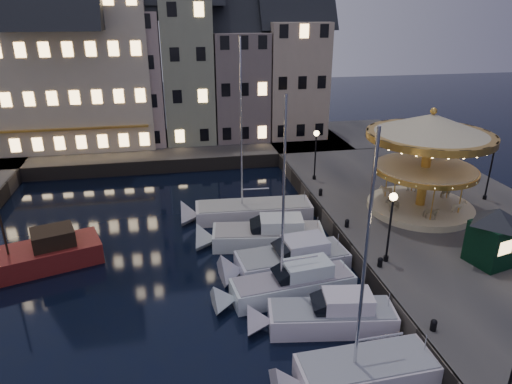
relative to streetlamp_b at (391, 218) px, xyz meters
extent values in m
plane|color=black|center=(-7.20, -1.00, -4.02)|extent=(160.00, 160.00, 0.00)
cube|color=#474442|center=(6.80, 5.00, -3.37)|extent=(16.00, 56.00, 1.30)
cube|color=#474442|center=(-15.20, 27.00, -3.37)|extent=(44.00, 12.00, 1.30)
cube|color=#47423A|center=(-1.20, 5.00, -3.37)|extent=(0.15, 44.00, 1.30)
cube|color=#47423A|center=(-13.20, 21.00, -3.37)|extent=(48.00, 0.15, 1.30)
cylinder|color=black|center=(0.00, 0.00, -2.57)|extent=(0.28, 0.28, 0.30)
cylinder|color=black|center=(0.00, 0.00, -0.82)|extent=(0.12, 0.12, 3.80)
sphere|color=#FFD18C|center=(0.00, 0.00, 1.23)|extent=(0.44, 0.44, 0.44)
cylinder|color=black|center=(0.00, 13.50, -2.57)|extent=(0.28, 0.28, 0.30)
cylinder|color=black|center=(0.00, 13.50, -0.82)|extent=(0.12, 0.12, 3.80)
sphere|color=#FFD18C|center=(0.00, 13.50, 1.23)|extent=(0.44, 0.44, 0.44)
cylinder|color=black|center=(11.30, 7.00, -2.57)|extent=(0.28, 0.28, 0.30)
cylinder|color=black|center=(11.30, 7.00, -0.82)|extent=(0.12, 0.12, 3.80)
sphere|color=#FFD18C|center=(11.30, 7.00, 1.23)|extent=(0.44, 0.44, 0.44)
cylinder|color=black|center=(-0.60, -6.00, -2.52)|extent=(0.28, 0.28, 0.40)
sphere|color=black|center=(-0.60, -6.00, -2.30)|extent=(0.30, 0.30, 0.30)
cylinder|color=black|center=(-0.60, -0.50, -2.52)|extent=(0.28, 0.28, 0.40)
sphere|color=black|center=(-0.60, -0.50, -2.30)|extent=(0.30, 0.30, 0.30)
cylinder|color=black|center=(-0.60, 4.50, -2.52)|extent=(0.28, 0.28, 0.40)
sphere|color=black|center=(-0.60, 4.50, -2.30)|extent=(0.30, 0.30, 0.30)
cylinder|color=black|center=(-0.60, 10.00, -2.52)|extent=(0.28, 0.28, 0.40)
sphere|color=black|center=(-0.60, 10.00, -2.30)|extent=(0.30, 0.30, 0.30)
cube|color=gray|center=(-26.70, 29.00, 2.78)|extent=(5.00, 8.00, 11.00)
cube|color=gray|center=(-21.25, 29.00, 3.28)|extent=(5.60, 8.00, 12.00)
cube|color=#AF9691|center=(-15.20, 29.00, 3.78)|extent=(6.20, 8.00, 13.00)
cube|color=gray|center=(-9.45, 29.00, 4.28)|extent=(5.00, 8.00, 14.00)
cube|color=slate|center=(-4.00, 29.00, 2.78)|extent=(5.60, 8.00, 11.00)
cube|color=tan|center=(2.05, 29.00, 3.28)|extent=(6.20, 8.00, 12.00)
cube|color=beige|center=(-21.20, 29.00, 4.78)|extent=(16.00, 9.00, 15.00)
cube|color=silver|center=(-4.15, -7.07, -3.57)|extent=(5.89, 2.44, 1.30)
cube|color=gray|center=(-4.15, -7.07, -2.90)|extent=(5.59, 2.26, 0.10)
cylinder|color=silver|center=(-4.73, -7.10, 2.16)|extent=(0.14, 0.14, 10.16)
cube|color=silver|center=(-4.42, -3.44, -3.57)|extent=(6.37, 2.92, 1.30)
cube|color=gray|center=(-4.42, -3.44, -2.90)|extent=(6.04, 2.71, 0.10)
cube|color=silver|center=(-3.69, -3.55, -2.47)|extent=(2.53, 1.86, 0.80)
cube|color=black|center=(-4.90, -3.37, -2.57)|extent=(1.26, 1.57, 0.89)
cube|color=silver|center=(-5.56, -0.45, -3.57)|extent=(6.91, 2.74, 1.30)
cube|color=gray|center=(-5.56, -0.45, -2.90)|extent=(6.56, 2.54, 0.10)
cube|color=silver|center=(-4.76, -0.36, -2.47)|extent=(2.71, 1.77, 0.80)
cube|color=black|center=(-6.09, -0.51, -2.57)|extent=(1.30, 1.51, 0.92)
cylinder|color=silver|center=(-6.23, -0.53, 1.61)|extent=(0.14, 0.14, 9.06)
cube|color=silver|center=(-4.91, 2.16, -3.57)|extent=(6.84, 3.21, 1.30)
cube|color=gray|center=(-4.91, 2.16, -2.90)|extent=(6.49, 2.98, 0.10)
cube|color=silver|center=(-4.12, 2.24, -2.47)|extent=(2.70, 2.15, 0.80)
cube|color=black|center=(-5.44, 2.10, -2.57)|extent=(1.31, 1.88, 0.92)
cube|color=silver|center=(-5.68, 5.48, -3.57)|extent=(7.55, 3.43, 1.30)
cube|color=gray|center=(-5.68, 5.48, -2.90)|extent=(7.16, 3.18, 0.10)
cube|color=silver|center=(-4.82, 5.36, -2.47)|extent=(3.00, 2.19, 0.80)
cube|color=black|center=(-6.26, 5.56, -2.57)|extent=(1.45, 1.85, 0.96)
cube|color=silver|center=(-5.86, 9.75, -3.57)|extent=(8.69, 2.98, 1.30)
cube|color=gray|center=(-5.86, 9.75, -2.90)|extent=(8.25, 2.75, 0.10)
cylinder|color=silver|center=(-6.72, 9.79, 2.85)|extent=(0.14, 0.14, 11.54)
cube|color=maroon|center=(-20.42, 5.11, -3.47)|extent=(8.63, 5.15, 1.50)
cube|color=black|center=(-18.99, 5.56, -2.27)|extent=(2.87, 2.59, 1.09)
cylinder|color=black|center=(-21.37, 4.81, -0.52)|extent=(0.12, 0.12, 4.89)
cylinder|color=#BFB28A|center=(5.46, 6.11, -2.49)|extent=(7.28, 7.28, 0.45)
cylinder|color=gold|center=(5.46, 6.11, 0.56)|extent=(0.64, 0.64, 5.64)
cylinder|color=#BFB28A|center=(5.46, 6.11, 0.47)|extent=(6.73, 6.73, 0.16)
cylinder|color=gold|center=(5.46, 6.11, 0.30)|extent=(6.99, 6.99, 0.32)
cone|color=#BFB28A|center=(5.46, 6.11, 3.47)|extent=(8.37, 8.37, 1.46)
cylinder|color=gold|center=(5.46, 6.11, 2.70)|extent=(8.37, 8.37, 0.45)
sphere|color=gold|center=(5.46, 6.11, 4.38)|extent=(0.45, 0.45, 0.45)
imported|color=#BFB28A|center=(7.90, 6.86, -1.81)|extent=(1.52, 1.10, 0.91)
cube|color=black|center=(5.58, -1.27, -1.50)|extent=(2.47, 2.47, 2.44)
pyramid|color=black|center=(5.58, -1.27, 0.64)|extent=(3.25, 3.25, 0.92)
camera|label=1|loc=(-11.46, -20.80, 10.70)|focal=32.00mm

